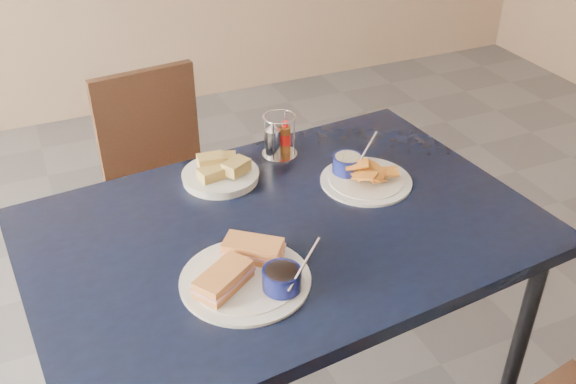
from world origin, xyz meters
name	(u,v)px	position (x,y,z in m)	size (l,w,h in m)	color
dining_table	(284,243)	(0.17, 0.04, 0.69)	(1.38, 0.99, 0.75)	black
chair_far	(163,166)	(0.04, 0.92, 0.48)	(0.44, 0.42, 0.84)	black
sandwich_plate	(249,272)	(0.01, -0.13, 0.77)	(0.32, 0.31, 0.12)	white
plantain_plate	(360,174)	(0.46, 0.16, 0.77)	(0.26, 0.26, 0.12)	white
bread_basket	(221,173)	(0.09, 0.32, 0.77)	(0.22, 0.22, 0.07)	white
condiment_caddy	(278,139)	(0.30, 0.39, 0.81)	(0.11, 0.11, 0.14)	silver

